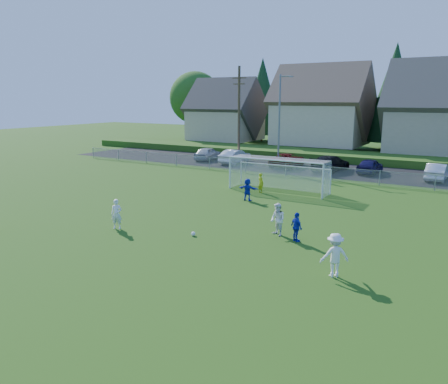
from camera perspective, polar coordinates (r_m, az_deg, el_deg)
The scene contains 22 objects.
ground at distance 19.77m, azimuth -12.08°, elevation -8.20°, with size 160.00×160.00×0.00m, color #193D0C.
asphalt_lot at distance 43.44m, azimuth 13.30°, elevation 2.87°, with size 60.00×60.00×0.00m, color black.
grass_embankment at distance 50.53m, azimuth 15.92°, elevation 4.45°, with size 70.00×6.00×0.80m, color #1E420F.
soccer_ball at distance 22.07m, azimuth -4.04°, elevation -5.47°, with size 0.22×0.22×0.22m, color white.
player_white_a at distance 23.72m, azimuth -13.85°, elevation -2.83°, with size 0.58×0.38×1.59m, color white.
player_white_b at distance 22.05m, azimuth 7.02°, elevation -3.61°, with size 0.81×0.63×1.66m, color white.
player_white_c at distance 17.50m, azimuth 14.26°, elevation -7.99°, with size 1.12×0.65×1.74m, color white.
player_blue_a at distance 21.31m, azimuth 9.45°, elevation -4.54°, with size 0.85×0.35×1.44m, color #1225B0.
player_blue_b at distance 29.43m, azimuth 3.09°, elevation 0.33°, with size 1.40×0.45×1.51m, color #1225B0.
goalkeeper at distance 31.95m, azimuth 4.83°, elevation 1.19°, with size 0.53×0.35×1.45m, color #BAC417.
car_a at distance 48.94m, azimuth -2.14°, elevation 5.05°, with size 1.72×4.27×1.46m, color #AFB3B7.
car_b at distance 46.38m, azimuth 1.43°, elevation 4.67°, with size 1.55×4.44×1.46m, color silver.
car_c at distance 44.31m, azimuth 8.29°, elevation 4.14°, with size 2.29×4.97×1.38m, color #590A0A.
car_d at distance 42.55m, azimuth 13.71°, elevation 3.67°, with size 2.11×5.19×1.51m, color black.
car_e at distance 42.24m, azimuth 18.53°, elevation 3.24°, with size 1.63×4.04×1.38m, color #171343.
car_f at distance 40.92m, azimuth 26.03°, elevation 2.39°, with size 1.50×4.30×1.42m, color silver.
soccer_goal at distance 32.57m, azimuth 7.27°, elevation 2.96°, with size 7.42×1.90×2.50m.
chainlink_fence at distance 38.20m, azimuth 10.82°, elevation 2.67°, with size 52.06×0.06×1.20m.
streetlight at distance 43.10m, azimuth 7.29°, elevation 9.49°, with size 1.38×0.18×9.00m.
utility_pole at distance 46.22m, azimuth 1.97°, elevation 10.13°, with size 1.60×0.26×10.00m.
houses_row at distance 56.96m, azimuth 20.30°, elevation 11.99°, with size 53.90×11.45×13.27m.
tree_row at distance 63.30m, azimuth 20.52°, elevation 11.53°, with size 65.98×12.36×13.80m.
Camera 1 is at (12.78, -13.46, 6.79)m, focal length 35.00 mm.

